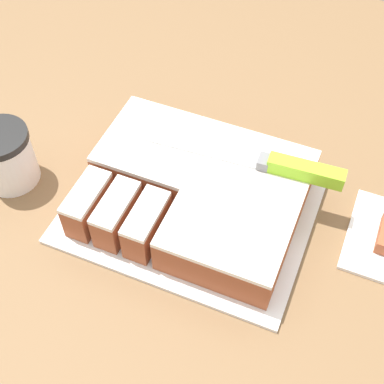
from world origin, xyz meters
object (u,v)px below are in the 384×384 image
Objects in this scene: knife at (285,167)px; coffee_cup at (5,157)px; cake at (196,191)px; cake_board at (192,206)px.

coffee_cup is at bearing 13.00° from knife.
cake is 0.13m from knife.
coffee_cup is (-0.27, -0.05, 0.04)m from cake_board.
coffee_cup reaches higher than knife.
knife reaches higher than cake.
cake is 1.05× the size of knife.
knife is 3.11× the size of coffee_cup.
cake_board is 1.20× the size of knife.
coffee_cup reaches higher than cake_board.
cake_board is 1.14× the size of cake.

